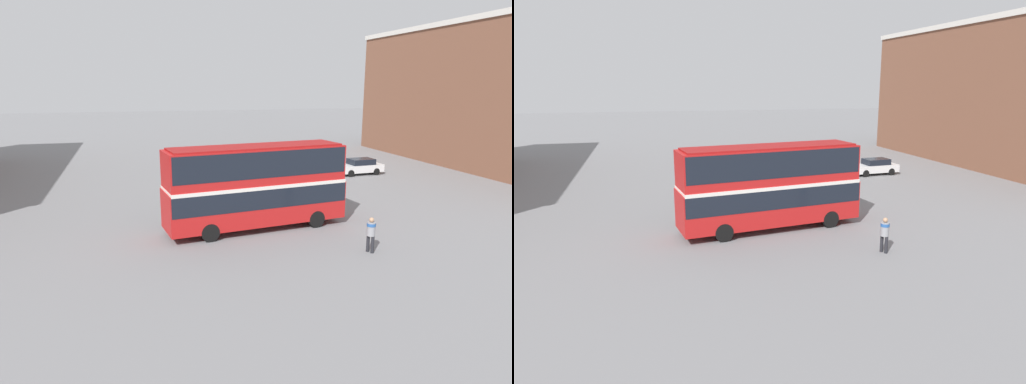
# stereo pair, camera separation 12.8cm
# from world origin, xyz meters

# --- Properties ---
(ground_plane) EXTENTS (240.00, 240.00, 0.00)m
(ground_plane) POSITION_xyz_m (0.00, 0.00, 0.00)
(ground_plane) COLOR slate
(building_row_right) EXTENTS (9.15, 34.61, 14.04)m
(building_row_right) POSITION_xyz_m (27.83, 13.06, 7.03)
(building_row_right) COLOR brown
(building_row_right) RESTS_ON ground_plane
(double_decker_bus) EXTENTS (10.51, 3.80, 4.77)m
(double_decker_bus) POSITION_xyz_m (-0.01, -0.65, 2.72)
(double_decker_bus) COLOR red
(double_decker_bus) RESTS_ON ground_plane
(pedestrian_foreground) EXTENTS (0.58, 0.58, 1.77)m
(pedestrian_foreground) POSITION_xyz_m (4.34, -5.83, 1.09)
(pedestrian_foreground) COLOR #232328
(pedestrian_foreground) RESTS_ON ground_plane
(parked_car_kerb_near) EXTENTS (4.34, 1.97, 1.45)m
(parked_car_kerb_near) POSITION_xyz_m (13.50, 12.30, 0.74)
(parked_car_kerb_near) COLOR silver
(parked_car_kerb_near) RESTS_ON ground_plane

